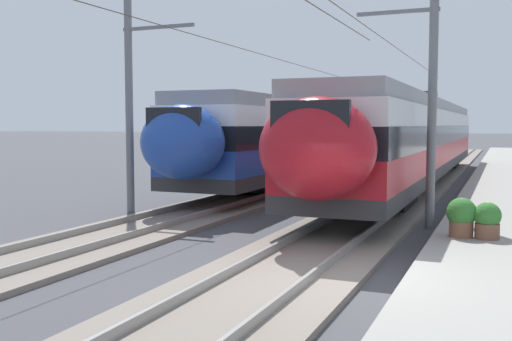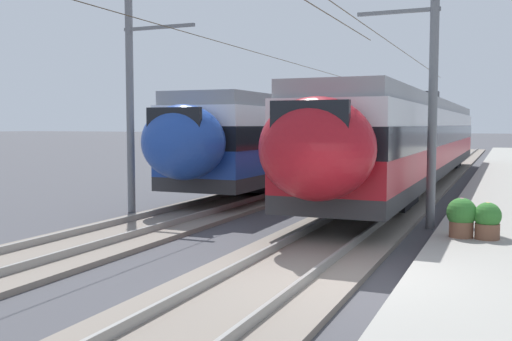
% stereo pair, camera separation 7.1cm
% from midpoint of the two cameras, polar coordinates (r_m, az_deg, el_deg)
% --- Properties ---
extents(ground_plane, '(400.00, 400.00, 0.00)m').
position_cam_midpoint_polar(ground_plane, '(10.39, 8.60, -11.22)').
color(ground_plane, '#424247').
extents(track_near, '(120.00, 3.00, 0.28)m').
position_cam_midpoint_polar(track_near, '(10.75, 1.86, -10.26)').
color(track_near, slate).
rests_on(track_near, ground).
extents(track_far, '(120.00, 3.00, 0.28)m').
position_cam_midpoint_polar(track_far, '(13.41, -19.10, -7.56)').
color(track_far, slate).
rests_on(track_far, ground).
extents(train_near_platform, '(31.80, 2.86, 4.27)m').
position_cam_midpoint_polar(train_near_platform, '(27.61, 15.23, 3.08)').
color(train_near_platform, '#2D2D30').
rests_on(train_near_platform, track_near).
extents(train_far_track, '(30.81, 2.97, 4.27)m').
position_cam_midpoint_polar(train_far_track, '(31.29, 6.59, 3.34)').
color(train_far_track, '#2D2D30').
rests_on(train_far_track, track_far).
extents(catenary_mast_mid, '(40.42, 2.21, 7.30)m').
position_cam_midpoint_polar(catenary_mast_mid, '(16.59, 16.26, 7.87)').
color(catenary_mast_mid, slate).
rests_on(catenary_mast_mid, ground).
extents(catenary_mast_far_side, '(40.42, 2.49, 7.24)m').
position_cam_midpoint_polar(catenary_mast_far_side, '(19.25, -11.48, 7.40)').
color(catenary_mast_far_side, slate).
rests_on(catenary_mast_far_side, ground).
extents(potted_plant_platform_edge, '(0.57, 0.57, 0.80)m').
position_cam_midpoint_polar(potted_plant_platform_edge, '(13.74, 21.44, -4.39)').
color(potted_plant_platform_edge, brown).
rests_on(potted_plant_platform_edge, platform_slab).
extents(potted_plant_by_shelter, '(0.65, 0.65, 0.87)m').
position_cam_midpoint_polar(potted_plant_by_shelter, '(13.77, 19.24, -4.10)').
color(potted_plant_by_shelter, brown).
rests_on(potted_plant_by_shelter, platform_slab).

